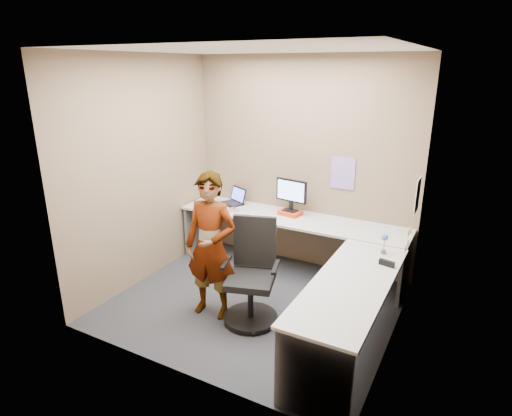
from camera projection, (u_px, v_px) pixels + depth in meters
The scene contains 21 objects.
ground at pixel (253, 303), 4.83m from camera, with size 3.00×3.00×0.00m, color #222327.
wall_back at pixel (302, 164), 5.49m from camera, with size 3.00×3.00×0.00m, color brown.
wall_right at pixel (404, 211), 3.73m from camera, with size 2.70×2.70×0.00m, color brown.
wall_left at pixel (143, 172), 5.08m from camera, with size 2.70×2.70×0.00m, color brown.
ceiling at pixel (253, 49), 3.97m from camera, with size 3.00×3.00×0.00m, color white.
desk at pixel (304, 251), 4.77m from camera, with size 2.98×2.58×0.73m.
paper_ream at pixel (290, 213), 5.49m from camera, with size 0.27×0.20×0.05m, color red.
monitor at pixel (291, 192), 5.42m from camera, with size 0.43×0.15×0.41m.
laptop at pixel (235, 200), 5.94m from camera, with size 0.39×0.36×0.22m.
trackball_mouse at pixel (235, 210), 5.61m from camera, with size 0.12×0.08×0.07m.
origami at pixel (252, 215), 5.41m from camera, with size 0.10×0.10×0.06m, color white.
stapler at pixel (387, 263), 4.09m from camera, with size 0.15×0.04×0.06m, color black.
flower at pixel (384, 241), 4.32m from camera, with size 0.07×0.07×0.22m.
calendar_purple at pixel (343, 173), 5.25m from camera, with size 0.30×0.01×0.40m, color #846BB7.
calendar_white at pixel (418, 196), 4.51m from camera, with size 0.01×0.28×0.38m, color white.
sticky_note_a at pixel (408, 233), 4.32m from camera, with size 0.01×0.07×0.07m, color #F2E059.
sticky_note_b at pixel (408, 243), 4.40m from camera, with size 0.01×0.07×0.07m, color pink.
sticky_note_c at pixel (406, 249), 4.31m from camera, with size 0.01×0.07×0.07m, color pink.
sticky_note_d at pixel (411, 231), 4.45m from camera, with size 0.01×0.07×0.07m, color #F2E059.
office_chair at pixel (252, 281), 4.42m from camera, with size 0.61×0.60×1.07m.
person at pixel (211, 246), 4.41m from camera, with size 0.57×0.37×1.56m, color #999399.
Camera 1 is at (2.04, -3.71, 2.56)m, focal length 30.00 mm.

